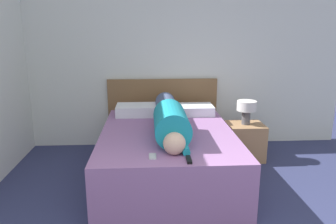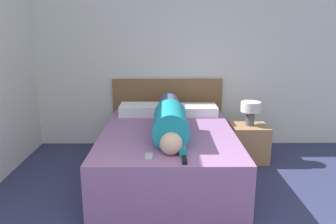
{
  "view_description": "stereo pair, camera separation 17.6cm",
  "coord_description": "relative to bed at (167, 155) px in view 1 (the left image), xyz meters",
  "views": [
    {
      "loc": [
        -0.27,
        -0.81,
        1.66
      ],
      "look_at": [
        -0.07,
        2.49,
        0.82
      ],
      "focal_mm": 35.0,
      "sensor_mm": 36.0,
      "label": 1
    },
    {
      "loc": [
        -0.09,
        -0.82,
        1.66
      ],
      "look_at": [
        -0.07,
        2.49,
        0.82
      ],
      "focal_mm": 35.0,
      "sensor_mm": 36.0,
      "label": 2
    }
  ],
  "objects": [
    {
      "name": "wall_back",
      "position": [
        0.07,
        1.22,
        1.01
      ],
      "size": [
        5.08,
        0.06,
        2.6
      ],
      "color": "silver",
      "rests_on": "ground_plane"
    },
    {
      "name": "bed",
      "position": [
        0.0,
        0.0,
        0.0
      ],
      "size": [
        1.44,
        1.98,
        0.57
      ],
      "color": "#936699",
      "rests_on": "ground_plane"
    },
    {
      "name": "headboard",
      "position": [
        0.0,
        1.15,
        0.2
      ],
      "size": [
        1.56,
        0.04,
        0.98
      ],
      "color": "brown",
      "rests_on": "ground_plane"
    },
    {
      "name": "nightstand",
      "position": [
        1.05,
        0.54,
        -0.05
      ],
      "size": [
        0.47,
        0.41,
        0.47
      ],
      "color": "#A37A51",
      "rests_on": "ground_plane"
    },
    {
      "name": "table_lamp",
      "position": [
        1.05,
        0.54,
        0.4
      ],
      "size": [
        0.25,
        0.25,
        0.31
      ],
      "color": "#4C4C51",
      "rests_on": "nightstand"
    },
    {
      "name": "person_lying",
      "position": [
        0.02,
        -0.02,
        0.44
      ],
      "size": [
        0.35,
        1.71,
        0.35
      ],
      "color": "#DBB293",
      "rests_on": "bed"
    },
    {
      "name": "pillow_near_headboard",
      "position": [
        -0.34,
        0.71,
        0.35
      ],
      "size": [
        0.57,
        0.37,
        0.13
      ],
      "color": "white",
      "rests_on": "bed"
    },
    {
      "name": "pillow_second",
      "position": [
        0.37,
        0.71,
        0.35
      ],
      "size": [
        0.54,
        0.37,
        0.12
      ],
      "color": "white",
      "rests_on": "bed"
    },
    {
      "name": "tv_remote",
      "position": [
        0.13,
        -0.87,
        0.3
      ],
      "size": [
        0.04,
        0.15,
        0.02
      ],
      "color": "black",
      "rests_on": "bed"
    },
    {
      "name": "cell_phone",
      "position": [
        -0.17,
        -0.76,
        0.29
      ],
      "size": [
        0.06,
        0.13,
        0.01
      ],
      "color": "#B2B7BC",
      "rests_on": "bed"
    }
  ]
}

